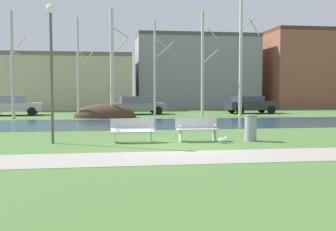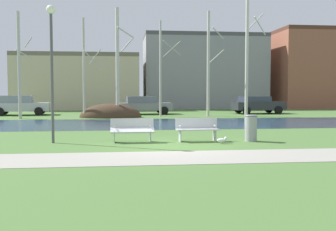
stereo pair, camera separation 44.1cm
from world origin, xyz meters
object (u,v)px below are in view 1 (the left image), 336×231
at_px(trash_bin, 251,127).
at_px(streetlamp, 51,50).
at_px(bench_right, 197,129).
at_px(parked_hatch_third_dark, 250,104).
at_px(bench_left, 133,129).
at_px(parked_van_nearest_silver, 12,105).
at_px(seagull, 223,140).
at_px(parked_sedan_second_grey, 138,105).

height_order(trash_bin, streetlamp, streetlamp).
distance_m(bench_right, parked_hatch_third_dark, 18.76).
bearing_deg(trash_bin, bench_left, 176.85).
bearing_deg(parked_van_nearest_silver, seagull, -57.41).
distance_m(bench_left, parked_sedan_second_grey, 17.18).
bearing_deg(trash_bin, parked_van_nearest_silver, 126.15).
bearing_deg(parked_sedan_second_grey, parked_van_nearest_silver, -179.68).
bearing_deg(bench_left, streetlamp, 177.70).
bearing_deg(bench_left, parked_van_nearest_silver, 115.75).
xyz_separation_m(seagull, parked_hatch_third_dark, (7.41, 17.66, 0.63)).
xyz_separation_m(bench_left, seagull, (3.18, -0.78, -0.34)).
bearing_deg(streetlamp, trash_bin, -2.82).
height_order(trash_bin, parked_van_nearest_silver, parked_van_nearest_silver).
bearing_deg(streetlamp, parked_van_nearest_silver, 107.58).
relative_size(bench_left, parked_sedan_second_grey, 0.38).
bearing_deg(streetlamp, bench_left, -2.30).
xyz_separation_m(parked_van_nearest_silver, parked_sedan_second_grey, (9.58, 0.05, -0.03)).
bearing_deg(seagull, trash_bin, 23.67).
xyz_separation_m(streetlamp, parked_hatch_third_dark, (13.45, 16.77, -2.57)).
height_order(trash_bin, parked_hatch_third_dark, parked_hatch_third_dark).
bearing_deg(parked_hatch_third_dark, parked_sedan_second_grey, 178.51).
bearing_deg(trash_bin, streetlamp, 177.18).
bearing_deg(trash_bin, parked_hatch_third_dark, 70.17).
height_order(bench_left, seagull, bench_left).
bearing_deg(parked_van_nearest_silver, streetlamp, -72.42).
bearing_deg(parked_hatch_third_dark, bench_left, -122.10).
distance_m(bench_right, parked_van_nearest_silver, 20.12).
distance_m(seagull, streetlamp, 6.90).
bearing_deg(parked_van_nearest_silver, bench_right, -58.03).
height_order(parked_van_nearest_silver, parked_hatch_third_dark, parked_van_nearest_silver).
bearing_deg(seagull, bench_left, 166.17).
relative_size(bench_right, parked_sedan_second_grey, 0.38).
height_order(bench_left, parked_hatch_third_dark, parked_hatch_third_dark).
distance_m(trash_bin, streetlamp, 7.81).
relative_size(streetlamp, parked_hatch_third_dark, 1.16).
bearing_deg(bench_left, bench_right, 0.00).
relative_size(bench_left, trash_bin, 1.63).
distance_m(bench_left, parked_van_nearest_silver, 18.95).
distance_m(seagull, parked_hatch_third_dark, 19.17).
bearing_deg(bench_right, seagull, -45.80).
height_order(trash_bin, parked_sedan_second_grey, parked_sedan_second_grey).
xyz_separation_m(bench_right, trash_bin, (1.99, -0.24, 0.04)).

